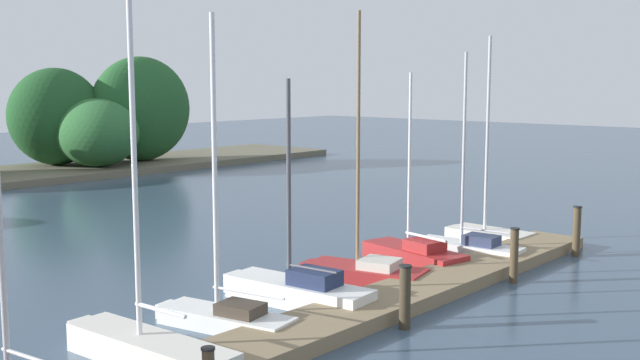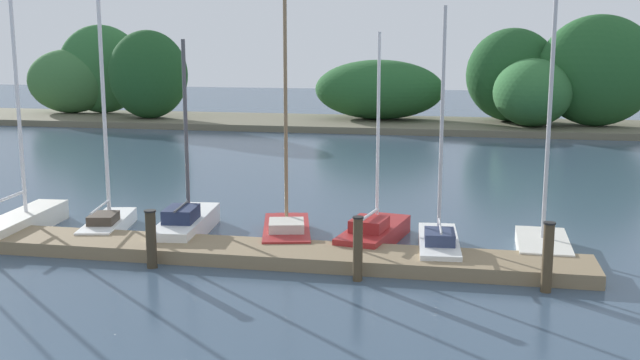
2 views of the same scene
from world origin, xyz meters
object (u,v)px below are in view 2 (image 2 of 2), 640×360
object	(u,v)px
sailboat_2	(24,218)
sailboat_5	(287,227)
mooring_piling_4	(548,257)
sailboat_8	(543,239)
sailboat_4	(187,222)
sailboat_6	(375,231)
sailboat_7	(439,242)
mooring_piling_2	(151,239)
mooring_piling_3	(358,249)
sailboat_3	(108,218)

from	to	relation	value
sailboat_2	sailboat_5	size ratio (longest dim) A/B	1.10
sailboat_5	mooring_piling_4	world-z (taller)	sailboat_5
sailboat_8	sailboat_5	bearing A→B (deg)	91.34
mooring_piling_4	sailboat_2	bearing A→B (deg)	169.89
sailboat_4	mooring_piling_4	size ratio (longest dim) A/B	3.48
sailboat_6	mooring_piling_4	xyz separation A→B (m)	(4.32, -3.37, 0.47)
sailboat_2	sailboat_7	distance (m)	12.17
mooring_piling_4	sailboat_8	bearing A→B (deg)	86.32
sailboat_2	mooring_piling_2	bearing A→B (deg)	-121.15
sailboat_4	mooring_piling_4	world-z (taller)	sailboat_4
sailboat_6	sailboat_7	world-z (taller)	sailboat_7
mooring_piling_2	sailboat_8	bearing A→B (deg)	18.99
sailboat_7	mooring_piling_4	world-z (taller)	sailboat_7
sailboat_6	sailboat_7	distance (m)	1.98
sailboat_2	sailboat_5	bearing A→B (deg)	-89.20
sailboat_5	mooring_piling_3	distance (m)	4.22
sailboat_8	mooring_piling_4	xyz separation A→B (m)	(-0.21, -3.33, 0.46)
sailboat_4	sailboat_7	size ratio (longest dim) A/B	0.87
sailboat_7	mooring_piling_2	world-z (taller)	sailboat_7
sailboat_5	mooring_piling_2	xyz separation A→B (m)	(-2.65, -3.32, 0.38)
sailboat_5	sailboat_8	world-z (taller)	sailboat_5
sailboat_2	sailboat_4	bearing A→B (deg)	-88.18
sailboat_3	sailboat_8	bearing A→B (deg)	-100.47
sailboat_2	sailboat_6	size ratio (longest dim) A/B	1.41
mooring_piling_4	mooring_piling_2	bearing A→B (deg)	-179.91
sailboat_6	mooring_piling_2	world-z (taller)	sailboat_6
sailboat_3	mooring_piling_2	distance (m)	4.14
sailboat_7	mooring_piling_3	world-z (taller)	sailboat_7
sailboat_2	sailboat_4	distance (m)	4.93
sailboat_4	mooring_piling_3	distance (m)	6.34
sailboat_3	sailboat_5	distance (m)	5.39
sailboat_7	sailboat_5	bearing A→B (deg)	75.58
sailboat_3	mooring_piling_2	xyz separation A→B (m)	(2.73, -3.09, 0.33)
sailboat_4	sailboat_5	xyz separation A→B (m)	(2.93, 0.17, -0.04)
sailboat_8	mooring_piling_3	xyz separation A→B (m)	(-4.52, -3.36, 0.43)
sailboat_2	sailboat_5	distance (m)	7.87
sailboat_5	sailboat_6	bearing A→B (deg)	-102.10
sailboat_5	sailboat_4	bearing A→B (deg)	79.75
sailboat_5	mooring_piling_2	distance (m)	4.27
sailboat_2	mooring_piling_3	size ratio (longest dim) A/B	5.29
mooring_piling_2	mooring_piling_4	distance (m)	9.50
mooring_piling_3	sailboat_7	bearing A→B (deg)	55.16
mooring_piling_2	mooring_piling_4	world-z (taller)	mooring_piling_4
sailboat_7	mooring_piling_4	size ratio (longest dim) A/B	3.99
sailboat_2	sailboat_8	bearing A→B (deg)	-91.49
sailboat_3	mooring_piling_3	size ratio (longest dim) A/B	4.52
sailboat_5	sailboat_7	distance (m)	4.40
sailboat_5	mooring_piling_4	distance (m)	7.62
sailboat_8	mooring_piling_2	distance (m)	10.28
sailboat_2	sailboat_3	bearing A→B (deg)	-83.60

